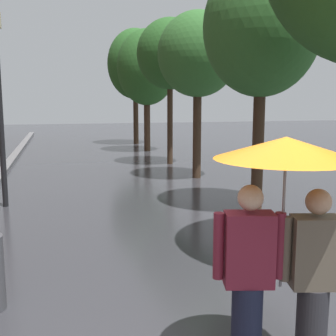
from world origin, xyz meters
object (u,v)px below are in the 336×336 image
object	(u,v)px
street_tree_3	(170,54)
street_tree_5	(135,64)
street_tree_2	(198,55)
street_tree_1	(262,28)
couple_under_umbrella	(283,218)
street_tree_4	(147,68)

from	to	relation	value
street_tree_3	street_tree_5	world-z (taller)	street_tree_5
street_tree_2	street_tree_3	bearing A→B (deg)	91.40
street_tree_1	street_tree_2	distance (m)	3.85
street_tree_1	couple_under_umbrella	distance (m)	6.32
street_tree_4	couple_under_umbrella	bearing A→B (deg)	-97.62
street_tree_1	couple_under_umbrella	size ratio (longest dim) A/B	2.55
street_tree_2	street_tree_5	distance (m)	10.44
street_tree_4	couple_under_umbrella	world-z (taller)	street_tree_4
street_tree_4	street_tree_5	distance (m)	3.31
street_tree_3	couple_under_umbrella	xyz separation A→B (m)	(-2.18, -12.14, -2.53)
street_tree_4	street_tree_3	bearing A→B (deg)	-90.03
street_tree_1	street_tree_4	xyz separation A→B (m)	(-0.19, 10.99, -0.04)
street_tree_2	couple_under_umbrella	bearing A→B (deg)	-103.79
street_tree_1	street_tree_2	world-z (taller)	street_tree_1
couple_under_umbrella	street_tree_1	bearing A→B (deg)	66.08
street_tree_4	couple_under_umbrella	size ratio (longest dim) A/B	2.66
street_tree_1	couple_under_umbrella	xyz separation A→B (m)	(-2.37, -5.35, -2.40)
street_tree_1	couple_under_umbrella	bearing A→B (deg)	-113.92
street_tree_5	street_tree_3	bearing A→B (deg)	-90.47
street_tree_4	street_tree_5	world-z (taller)	street_tree_5
street_tree_3	couple_under_umbrella	bearing A→B (deg)	-100.19
street_tree_2	street_tree_4	world-z (taller)	street_tree_4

